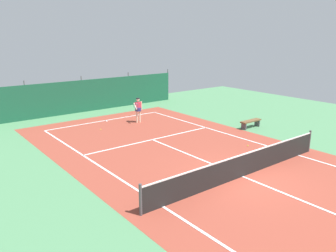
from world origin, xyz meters
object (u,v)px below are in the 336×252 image
parked_car (86,93)px  courtside_bench (251,122)px  tennis_player (138,108)px  tennis_ball_near_player (101,129)px  tennis_net (243,165)px  tennis_ball_midcourt (248,146)px

parked_car → courtside_bench: bearing=102.7°
tennis_player → tennis_ball_near_player: bearing=17.1°
tennis_net → tennis_player: tennis_player is taller
tennis_ball_near_player → parked_car: parked_car is taller
tennis_net → tennis_ball_near_player: 10.09m
tennis_ball_near_player → tennis_net: bearing=-82.6°
tennis_net → tennis_player: 10.21m
tennis_player → tennis_ball_midcourt: size_ratio=24.85×
tennis_net → parked_car: 18.69m
courtside_bench → tennis_ball_near_player: bearing=144.9°
tennis_player → parked_car: (0.24, 8.52, -0.12)m
tennis_ball_near_player → courtside_bench: (7.61, -5.35, 0.34)m
tennis_player → tennis_ball_near_player: 2.95m
tennis_player → parked_car: 8.52m
tennis_net → tennis_ball_midcourt: (3.29, 2.40, -0.48)m
tennis_net → courtside_bench: bearing=36.4°
tennis_player → courtside_bench: bearing=146.7°
tennis_player → courtside_bench: tennis_player is taller
tennis_ball_midcourt → courtside_bench: 3.78m
tennis_ball_midcourt → parked_car: (-1.56, 16.21, 0.81)m
tennis_net → tennis_ball_midcourt: tennis_net is taller
tennis_ball_midcourt → parked_car: 16.30m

